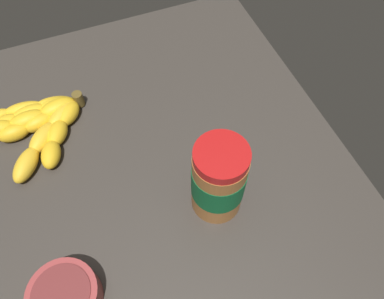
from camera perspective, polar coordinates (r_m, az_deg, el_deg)
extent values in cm
cube|color=#38332D|center=(71.03, -4.42, -2.54)|extent=(79.94, 65.22, 4.86)
ellipsoid|color=gold|center=(79.06, -19.87, 6.54)|extent=(4.25, 7.92, 2.83)
ellipsoid|color=gold|center=(80.40, -23.97, 5.57)|extent=(3.42, 7.71, 2.83)
ellipsoid|color=yellow|center=(78.52, -19.62, 6.35)|extent=(3.52, 6.79, 3.10)
ellipsoid|color=yellow|center=(79.14, -23.22, 5.08)|extent=(3.63, 6.83, 3.10)
ellipsoid|color=yellow|center=(79.59, -26.63, 3.41)|extent=(4.52, 7.13, 3.10)
ellipsoid|color=yellow|center=(77.55, -19.64, 5.83)|extent=(5.05, 7.81, 3.67)
ellipsoid|color=yellow|center=(77.75, -23.50, 4.01)|extent=(4.28, 7.51, 3.67)
ellipsoid|color=gold|center=(77.35, -19.07, 5.63)|extent=(5.09, 6.71, 3.22)
ellipsoid|color=gold|center=(77.01, -22.09, 3.81)|extent=(4.40, 6.50, 3.22)
ellipsoid|color=gold|center=(77.41, -25.28, 2.32)|extent=(3.61, 6.16, 3.22)
ellipsoid|color=gold|center=(76.42, -18.86, 4.96)|extent=(7.14, 7.97, 3.36)
ellipsoid|color=gold|center=(74.44, -21.52, 1.64)|extent=(7.69, 7.58, 3.36)
ellipsoid|color=gold|center=(72.37, -23.72, -2.10)|extent=(8.03, 6.99, 3.36)
ellipsoid|color=gold|center=(76.28, -18.15, 5.12)|extent=(6.53, 6.41, 3.33)
ellipsoid|color=gold|center=(74.18, -19.63, 2.34)|extent=(6.71, 5.85, 3.33)
ellipsoid|color=gold|center=(71.90, -20.49, -0.70)|extent=(6.58, 5.03, 3.33)
cylinder|color=brown|center=(77.89, -16.75, 7.30)|extent=(2.00, 2.00, 3.00)
cylinder|color=#9E602D|center=(58.89, 3.98, -4.96)|extent=(8.30, 8.30, 13.75)
cylinder|color=#0F592D|center=(58.28, 4.02, -4.65)|extent=(8.47, 8.47, 6.19)
cylinder|color=#B71414|center=(52.14, 4.48, -1.06)|extent=(8.12, 8.12, 1.74)
cylinder|color=#993838|center=(60.73, -18.57, -20.29)|extent=(10.09, 10.09, 4.39)
cylinder|color=maroon|center=(60.35, -18.68, -20.21)|extent=(8.27, 8.27, 3.95)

